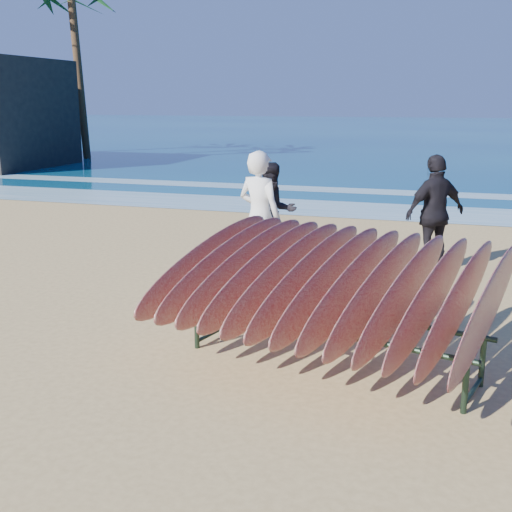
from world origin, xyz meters
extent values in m
plane|color=tan|center=(0.00, 0.00, 0.00)|extent=(120.00, 120.00, 0.00)
plane|color=navy|center=(0.00, 55.00, 0.01)|extent=(160.00, 160.00, 0.00)
plane|color=white|center=(0.00, 10.00, 0.01)|extent=(160.00, 160.00, 0.00)
plane|color=white|center=(0.00, 13.50, 0.01)|extent=(160.00, 160.00, 0.00)
cylinder|color=#1D2E21|center=(-0.49, 0.14, 0.25)|extent=(0.06, 0.06, 0.50)
cylinder|color=#1D2E21|center=(2.38, -0.59, 0.25)|extent=(0.06, 0.06, 0.50)
cylinder|color=#1D2E21|center=(-0.33, 0.77, 0.25)|extent=(0.06, 0.06, 0.50)
cylinder|color=#1D2E21|center=(2.54, 0.04, 0.25)|extent=(0.06, 0.06, 0.50)
cylinder|color=#1D2E21|center=(0.95, -0.23, 0.50)|extent=(3.12, 0.84, 0.06)
cylinder|color=#1D2E21|center=(1.11, 0.40, 0.50)|extent=(3.12, 0.84, 0.06)
cylinder|color=#1D2E21|center=(-0.41, 0.45, 0.08)|extent=(0.20, 0.64, 0.04)
cylinder|color=#1D2E21|center=(2.46, -0.27, 0.08)|extent=(0.20, 0.64, 0.04)
ellipsoid|color=maroon|center=(-0.48, 0.47, 0.92)|extent=(0.71, 2.58, 1.10)
ellipsoid|color=maroon|center=(-0.23, 0.41, 0.92)|extent=(0.71, 2.58, 1.10)
ellipsoid|color=maroon|center=(0.02, 0.34, 0.92)|extent=(0.71, 2.58, 1.10)
ellipsoid|color=maroon|center=(0.27, 0.28, 0.92)|extent=(0.71, 2.58, 1.10)
ellipsoid|color=maroon|center=(0.52, 0.22, 0.92)|extent=(0.71, 2.58, 1.10)
ellipsoid|color=maroon|center=(0.78, 0.15, 0.92)|extent=(0.71, 2.58, 1.10)
ellipsoid|color=maroon|center=(1.03, 0.09, 0.92)|extent=(0.71, 2.58, 1.10)
ellipsoid|color=maroon|center=(1.28, 0.03, 0.92)|extent=(0.71, 2.58, 1.10)
ellipsoid|color=maroon|center=(1.53, -0.04, 0.92)|extent=(0.71, 2.58, 1.10)
ellipsoid|color=maroon|center=(1.78, -0.10, 0.92)|extent=(0.71, 2.58, 1.10)
ellipsoid|color=maroon|center=(2.03, -0.16, 0.92)|extent=(0.71, 2.58, 1.10)
ellipsoid|color=maroon|center=(2.28, -0.23, 0.92)|extent=(0.71, 2.58, 1.10)
ellipsoid|color=maroon|center=(2.53, -0.29, 0.92)|extent=(0.71, 2.58, 1.10)
imported|color=white|center=(-0.67, 3.10, 1.00)|extent=(0.84, 0.69, 1.99)
imported|color=black|center=(-0.77, 4.22, 0.85)|extent=(1.05, 1.00, 1.71)
imported|color=black|center=(1.88, 4.47, 0.94)|extent=(1.13, 1.08, 1.89)
cylinder|color=brown|center=(-14.84, 20.69, 3.85)|extent=(0.36, 0.90, 7.70)
camera|label=1|loc=(2.18, -6.14, 2.72)|focal=45.00mm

